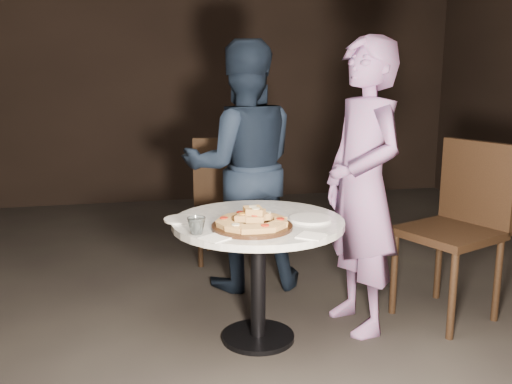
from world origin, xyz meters
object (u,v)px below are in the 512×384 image
chair_far (227,191)px  diner_teal (362,187)px  diner_navy (242,167)px  focaccia_pile (253,219)px  table (258,243)px  chair_right (461,217)px  serving_board (252,227)px  water_glass (197,226)px

chair_far → diner_teal: bearing=131.0°
diner_navy → diner_teal: 0.89m
focaccia_pile → diner_navy: bearing=82.1°
chair_far → diner_teal: size_ratio=0.60×
table → chair_far: (0.04, 1.21, 0.01)m
chair_far → chair_right: chair_right is taller
serving_board → chair_far: 1.37m
water_glass → diner_teal: (0.90, 0.24, 0.09)m
focaccia_pile → chair_right: size_ratio=0.35×
chair_far → chair_right: (1.14, -1.12, 0.04)m
diner_teal → chair_right: bearing=84.8°
chair_right → diner_navy: diner_navy is taller
focaccia_pile → chair_right: bearing=10.9°
serving_board → chair_far: (0.11, 1.36, -0.12)m
serving_board → diner_navy: 0.95m
focaccia_pile → diner_teal: 0.67m
chair_right → table: bearing=-108.2°
diner_navy → chair_far: bearing=-84.6°
serving_board → focaccia_pile: (0.00, -0.00, 0.04)m
chair_right → diner_teal: size_ratio=0.64×
table → diner_navy: bearing=84.8°
water_glass → chair_right: size_ratio=0.09×
table → water_glass: 0.41m
table → diner_teal: diner_teal is taller
diner_teal → table: bearing=-93.9°
water_glass → diner_teal: bearing=14.9°
water_glass → diner_teal: diner_teal is taller
serving_board → chair_right: size_ratio=0.39×
table → diner_navy: (0.07, 0.78, 0.25)m
diner_navy → water_glass: bearing=69.4°
focaccia_pile → diner_teal: diner_teal is taller
serving_board → diner_navy: diner_navy is taller
chair_far → diner_teal: 1.30m
chair_far → chair_right: size_ratio=0.94×
diner_teal → water_glass: bearing=-84.0°
diner_teal → diner_navy: bearing=-154.6°
diner_navy → chair_right: bearing=149.7°
serving_board → diner_teal: size_ratio=0.25×
chair_right → diner_teal: diner_teal is taller
water_glass → diner_navy: (0.40, 0.97, 0.09)m
serving_board → diner_navy: bearing=81.9°
chair_far → focaccia_pile: bearing=102.3°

